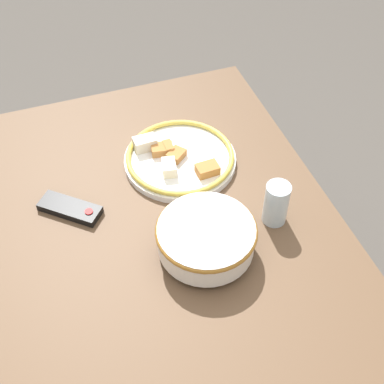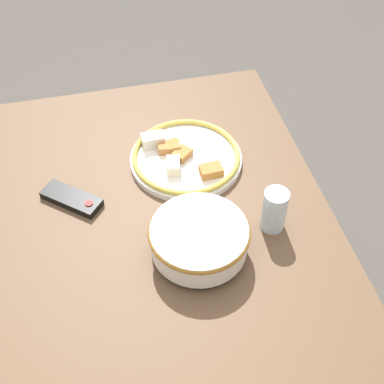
% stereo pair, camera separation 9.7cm
% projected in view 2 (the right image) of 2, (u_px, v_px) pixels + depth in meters
% --- Properties ---
extents(ground_plane, '(8.00, 8.00, 0.00)m').
position_uv_depth(ground_plane, '(175.00, 376.00, 1.84)').
color(ground_plane, '#4C4742').
extents(dining_table, '(1.28, 0.85, 0.76)m').
position_uv_depth(dining_table, '(168.00, 265.00, 1.35)').
color(dining_table, brown).
rests_on(dining_table, ground_plane).
extents(noodle_bowl, '(0.23, 0.23, 0.08)m').
position_uv_depth(noodle_bowl, '(199.00, 239.00, 1.22)').
color(noodle_bowl, silver).
rests_on(noodle_bowl, dining_table).
extents(food_plate, '(0.31, 0.31, 0.05)m').
position_uv_depth(food_plate, '(185.00, 157.00, 1.46)').
color(food_plate, white).
rests_on(food_plate, dining_table).
extents(tv_remote, '(0.15, 0.16, 0.02)m').
position_uv_depth(tv_remote, '(72.00, 199.00, 1.36)').
color(tv_remote, black).
rests_on(tv_remote, dining_table).
extents(drinking_glass, '(0.06, 0.06, 0.12)m').
position_uv_depth(drinking_glass, '(274.00, 210.00, 1.27)').
color(drinking_glass, silver).
rests_on(drinking_glass, dining_table).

